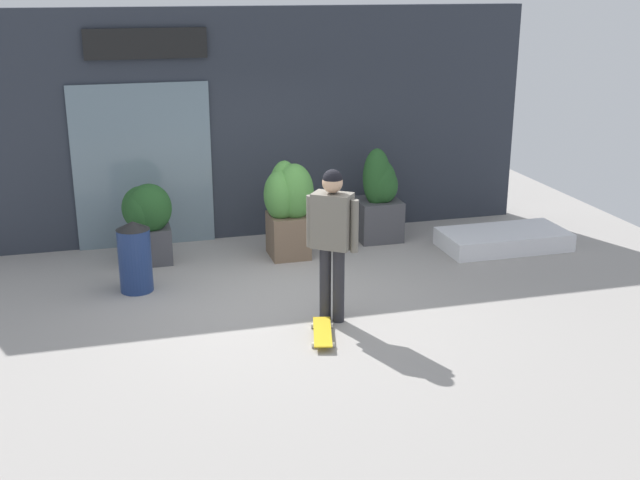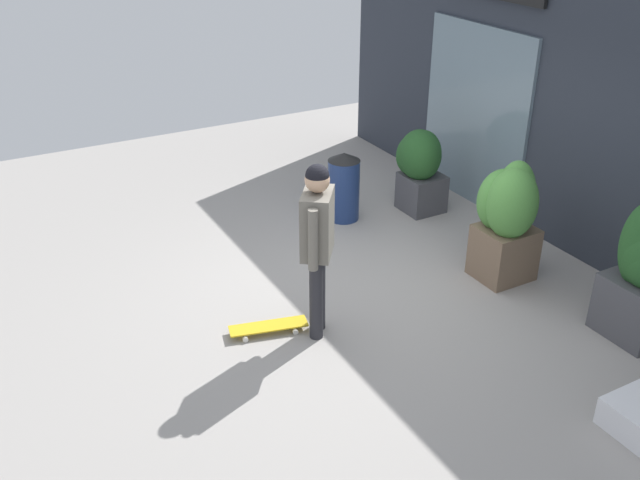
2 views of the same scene
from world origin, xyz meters
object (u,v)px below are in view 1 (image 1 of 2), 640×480
Objects in this scene: skateboarder at (332,229)px; trash_bin at (135,256)px; planter_box_right at (288,203)px; planter_box_left at (146,216)px; planter_box_mid at (379,196)px; skateboard at (322,332)px.

skateboarder is 2.64m from trash_bin.
planter_box_right is at bearing 20.22° from trash_bin.
planter_box_mid is (3.35, 0.12, 0.01)m from planter_box_left.
planter_box_left is 1.24× the size of trash_bin.
planter_box_right is 0.97× the size of planter_box_mid.
skateboarder is 1.95× the size of trash_bin.
planter_box_left is (-1.63, 2.95, 0.59)m from skateboard.
skateboard is 2.70m from trash_bin.
planter_box_mid is at bearing 2.11° from planter_box_left.
planter_box_left is at bearing 78.14° from trash_bin.
skateboard is at bearing -119.13° from planter_box_mid.
planter_box_right is 1.50m from planter_box_mid.
skateboarder reaches higher than planter_box_mid.
skateboard is (-0.23, -0.42, -1.01)m from skateboarder.
planter_box_mid reaches higher than planter_box_left.
planter_box_left is 1.91m from planter_box_right.
skateboarder reaches higher than trash_bin.
planter_box_mid is at bearing 14.12° from planter_box_right.
planter_box_right reaches higher than planter_box_left.
planter_box_left is 1.06m from trash_bin.
planter_box_right is 2.27m from trash_bin.
skateboard is 2.81m from planter_box_right.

